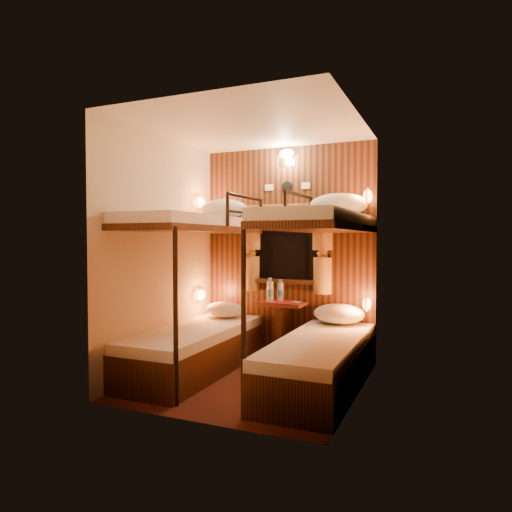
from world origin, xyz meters
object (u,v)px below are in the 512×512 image
at_px(bottle_right, 280,292).
at_px(bunk_left, 196,317).
at_px(bottle_left, 270,291).
at_px(bunk_right, 320,327).
at_px(table, 282,323).

bearing_deg(bottle_right, bunk_left, -126.21).
bearing_deg(bottle_left, bottle_right, 39.84).
distance_m(bunk_left, bunk_right, 1.30).
xyz_separation_m(bunk_left, table, (0.65, 0.78, -0.14)).
bearing_deg(table, bunk_right, -50.33).
distance_m(table, bottle_right, 0.35).
height_order(bunk_left, table, bunk_left).
xyz_separation_m(table, bottle_right, (-0.04, 0.05, 0.34)).
relative_size(bunk_left, bottle_left, 7.09).
height_order(table, bottle_right, bottle_right).
distance_m(bunk_right, table, 1.02).
height_order(bunk_right, bottle_left, bunk_right).
relative_size(bunk_left, bottle_right, 7.59).
distance_m(bottle_left, bottle_right, 0.12).
xyz_separation_m(bunk_left, bottle_right, (0.61, 0.83, 0.20)).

